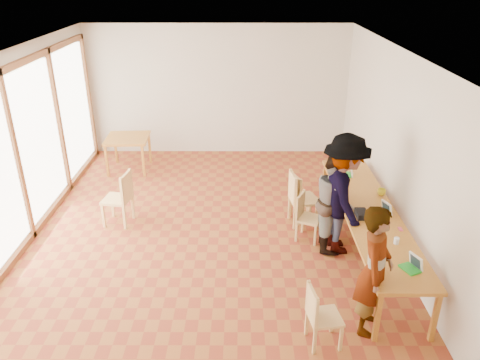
# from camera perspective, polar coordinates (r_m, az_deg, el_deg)

# --- Properties ---
(ground) EXTENTS (8.00, 8.00, 0.00)m
(ground) POSITION_cam_1_polar(r_m,az_deg,el_deg) (7.90, -3.83, -7.00)
(ground) COLOR #995325
(ground) RESTS_ON ground
(wall_back) EXTENTS (6.00, 0.10, 3.00)m
(wall_back) POSITION_cam_1_polar(r_m,az_deg,el_deg) (11.04, -2.71, 10.82)
(wall_back) COLOR beige
(wall_back) RESTS_ON ground
(wall_front) EXTENTS (6.00, 0.10, 3.00)m
(wall_front) POSITION_cam_1_polar(r_m,az_deg,el_deg) (3.82, -8.56, -19.44)
(wall_front) COLOR beige
(wall_front) RESTS_ON ground
(wall_right) EXTENTS (0.10, 8.00, 3.00)m
(wall_right) POSITION_cam_1_polar(r_m,az_deg,el_deg) (7.61, 19.01, 2.99)
(wall_right) COLOR beige
(wall_right) RESTS_ON ground
(window_wall) EXTENTS (0.10, 8.00, 3.00)m
(window_wall) POSITION_cam_1_polar(r_m,az_deg,el_deg) (8.01, -25.82, 2.89)
(window_wall) COLOR white
(window_wall) RESTS_ON ground
(ceiling) EXTENTS (6.00, 8.00, 0.04)m
(ceiling) POSITION_cam_1_polar(r_m,az_deg,el_deg) (6.82, -4.57, 15.15)
(ceiling) COLOR white
(ceiling) RESTS_ON wall_back
(communal_table) EXTENTS (0.80, 4.00, 0.75)m
(communal_table) POSITION_cam_1_polar(r_m,az_deg,el_deg) (7.43, 15.45, -3.85)
(communal_table) COLOR #BF7D2A
(communal_table) RESTS_ON ground
(side_table) EXTENTS (0.90, 0.90, 0.75)m
(side_table) POSITION_cam_1_polar(r_m,az_deg,el_deg) (10.50, -13.55, 4.67)
(side_table) COLOR #BF7D2A
(side_table) RESTS_ON ground
(chair_near) EXTENTS (0.43, 0.43, 0.43)m
(chair_near) POSITION_cam_1_polar(r_m,az_deg,el_deg) (5.71, 9.52, -15.43)
(chair_near) COLOR #E4BC72
(chair_near) RESTS_ON ground
(chair_mid) EXTENTS (0.49, 0.49, 0.42)m
(chair_mid) POSITION_cam_1_polar(r_m,az_deg,el_deg) (7.71, 7.89, -3.86)
(chair_mid) COLOR #E4BC72
(chair_mid) RESTS_ON ground
(chair_far) EXTENTS (0.50, 0.50, 0.51)m
(chair_far) POSITION_cam_1_polar(r_m,az_deg,el_deg) (8.08, 7.08, -1.63)
(chair_far) COLOR #E4BC72
(chair_far) RESTS_ON ground
(chair_empty) EXTENTS (0.52, 0.52, 0.47)m
(chair_empty) POSITION_cam_1_polar(r_m,az_deg,el_deg) (8.22, 7.34, -1.54)
(chair_empty) COLOR #E4BC72
(chair_empty) RESTS_ON ground
(chair_spare) EXTENTS (0.52, 0.52, 0.51)m
(chair_spare) POSITION_cam_1_polar(r_m,az_deg,el_deg) (8.27, -14.22, -1.54)
(chair_spare) COLOR #E4BC72
(chair_spare) RESTS_ON ground
(person_near) EXTENTS (0.60, 0.72, 1.70)m
(person_near) POSITION_cam_1_polar(r_m,az_deg,el_deg) (5.87, 16.06, -10.58)
(person_near) COLOR gray
(person_near) RESTS_ON ground
(person_mid) EXTENTS (0.65, 0.81, 1.60)m
(person_mid) POSITION_cam_1_polar(r_m,az_deg,el_deg) (7.43, 11.45, -2.55)
(person_mid) COLOR gray
(person_mid) RESTS_ON ground
(person_far) EXTENTS (0.83, 1.31, 1.93)m
(person_far) POSITION_cam_1_polar(r_m,az_deg,el_deg) (7.29, 12.50, -1.76)
(person_far) COLOR gray
(person_far) RESTS_ON ground
(laptop_near) EXTENTS (0.27, 0.29, 0.19)m
(laptop_near) POSITION_cam_1_polar(r_m,az_deg,el_deg) (6.19, 20.32, -9.72)
(laptop_near) COLOR green
(laptop_near) RESTS_ON communal_table
(laptop_mid) EXTENTS (0.27, 0.29, 0.20)m
(laptop_mid) POSITION_cam_1_polar(r_m,az_deg,el_deg) (7.33, 17.14, -3.58)
(laptop_mid) COLOR green
(laptop_mid) RESTS_ON communal_table
(laptop_far) EXTENTS (0.24, 0.26, 0.19)m
(laptop_far) POSITION_cam_1_polar(r_m,az_deg,el_deg) (8.50, 13.15, 0.88)
(laptop_far) COLOR green
(laptop_far) RESTS_ON communal_table
(yellow_mug) EXTENTS (0.15, 0.15, 0.10)m
(yellow_mug) POSITION_cam_1_polar(r_m,az_deg,el_deg) (7.91, 16.86, -1.40)
(yellow_mug) COLOR yellow
(yellow_mug) RESTS_ON communal_table
(green_bottle) EXTENTS (0.07, 0.07, 0.28)m
(green_bottle) POSITION_cam_1_polar(r_m,az_deg,el_deg) (6.28, 16.95, -7.69)
(green_bottle) COLOR #207A27
(green_bottle) RESTS_ON communal_table
(clear_glass) EXTENTS (0.07, 0.07, 0.09)m
(clear_glass) POSITION_cam_1_polar(r_m,az_deg,el_deg) (6.63, 18.53, -7.03)
(clear_glass) COLOR silver
(clear_glass) RESTS_ON communal_table
(condiment_cup) EXTENTS (0.08, 0.08, 0.06)m
(condiment_cup) POSITION_cam_1_polar(r_m,az_deg,el_deg) (6.66, 15.84, -6.69)
(condiment_cup) COLOR white
(condiment_cup) RESTS_ON communal_table
(pink_phone) EXTENTS (0.05, 0.10, 0.01)m
(pink_phone) POSITION_cam_1_polar(r_m,az_deg,el_deg) (7.00, 18.97, -5.68)
(pink_phone) COLOR #DA436C
(pink_phone) RESTS_ON communal_table
(black_pouch) EXTENTS (0.16, 0.26, 0.09)m
(black_pouch) POSITION_cam_1_polar(r_m,az_deg,el_deg) (7.16, 14.60, -4.03)
(black_pouch) COLOR black
(black_pouch) RESTS_ON communal_table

